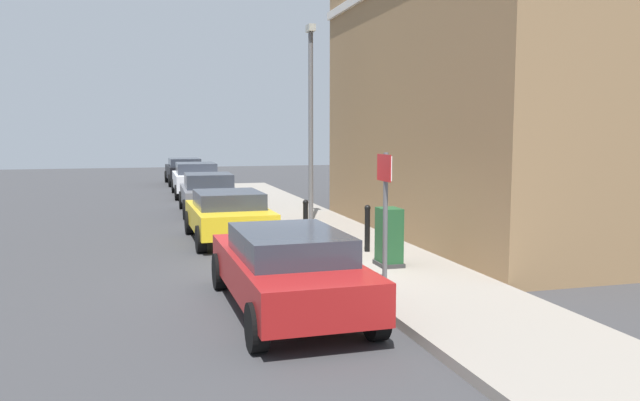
{
  "coord_description": "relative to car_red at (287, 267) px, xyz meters",
  "views": [
    {
      "loc": [
        -2.82,
        -11.47,
        2.78
      ],
      "look_at": [
        1.09,
        2.59,
        1.2
      ],
      "focal_mm": 35.57,
      "sensor_mm": 36.0,
      "label": 1
    }
  ],
  "objects": [
    {
      "name": "car_white",
      "position": [
        0.08,
        18.57,
        0.06
      ],
      "size": [
        1.98,
        4.38,
        1.45
      ],
      "rotation": [
        0.0,
        0.0,
        1.57
      ],
      "color": "silver",
      "rests_on": "ground"
    },
    {
      "name": "sidewalk",
      "position": [
        2.62,
        8.06,
        -0.63
      ],
      "size": [
        2.61,
        30.0,
        0.15
      ],
      "primitive_type": "cube",
      "color": "gray",
      "rests_on": "ground"
    },
    {
      "name": "bollard_far_kerb",
      "position": [
        1.57,
        5.03,
        0.0
      ],
      "size": [
        0.14,
        0.14,
        1.04
      ],
      "color": "black",
      "rests_on": "sidewalk"
    },
    {
      "name": "bollard_near_cabinet",
      "position": [
        2.62,
        3.63,
        0.0
      ],
      "size": [
        0.14,
        0.14,
        1.04
      ],
      "color": "black",
      "rests_on": "sidewalk"
    },
    {
      "name": "car_black",
      "position": [
        -0.01,
        25.03,
        0.04
      ],
      "size": [
        1.98,
        4.22,
        1.39
      ],
      "rotation": [
        0.0,
        0.0,
        1.6
      ],
      "color": "black",
      "rests_on": "ground"
    },
    {
      "name": "street_sign",
      "position": [
        1.71,
        0.28,
        0.96
      ],
      "size": [
        0.08,
        0.6,
        2.3
      ],
      "color": "#59595B",
      "rests_on": "sidewalk"
    },
    {
      "name": "corner_building",
      "position": [
        7.43,
        5.54,
        4.21
      ],
      "size": [
        7.11,
        10.95,
        9.82
      ],
      "color": "olive",
      "rests_on": "ground"
    },
    {
      "name": "ground",
      "position": [
        0.73,
        2.06,
        -0.7
      ],
      "size": [
        80.0,
        80.0,
        0.0
      ],
      "primitive_type": "plane",
      "color": "#38383A"
    },
    {
      "name": "car_grey",
      "position": [
        0.02,
        12.49,
        0.01
      ],
      "size": [
        1.93,
        4.01,
        1.36
      ],
      "rotation": [
        0.0,
        0.0,
        1.56
      ],
      "color": "slate",
      "rests_on": "ground"
    },
    {
      "name": "utility_cabinet",
      "position": [
        2.52,
        2.09,
        -0.02
      ],
      "size": [
        0.46,
        0.61,
        1.15
      ],
      "color": "#1E4C28",
      "rests_on": "sidewalk"
    },
    {
      "name": "car_yellow",
      "position": [
        -0.05,
        6.65,
        -0.01
      ],
      "size": [
        2.02,
        3.95,
        1.28
      ],
      "rotation": [
        0.0,
        0.0,
        1.6
      ],
      "color": "gold",
      "rests_on": "ground"
    },
    {
      "name": "car_red",
      "position": [
        0.0,
        0.0,
        0.0
      ],
      "size": [
        1.92,
        4.52,
        1.29
      ],
      "rotation": [
        0.0,
        0.0,
        1.59
      ],
      "color": "maroon",
      "rests_on": "ground"
    },
    {
      "name": "lamppost",
      "position": [
        2.67,
        8.74,
        2.6
      ],
      "size": [
        0.2,
        0.44,
        5.72
      ],
      "color": "#59595B",
      "rests_on": "sidewalk"
    }
  ]
}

